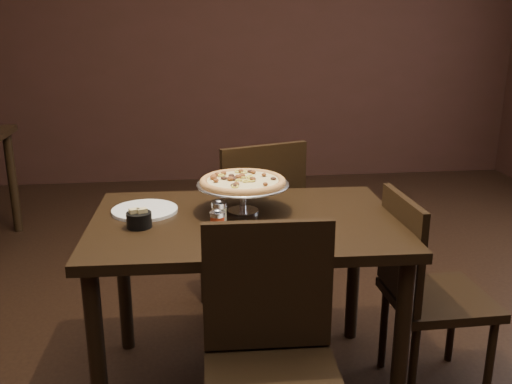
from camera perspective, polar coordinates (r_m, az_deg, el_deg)
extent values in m
cube|color=black|center=(5.64, -4.08, 15.22)|extent=(6.00, 0.02, 2.80)
cube|color=black|center=(2.33, -1.07, -3.18)|extent=(1.28, 0.87, 0.04)
cylinder|color=black|center=(2.22, -15.56, -16.20)|extent=(0.06, 0.06, 0.74)
cylinder|color=black|center=(2.30, 14.29, -14.91)|extent=(0.06, 0.06, 0.74)
cylinder|color=black|center=(2.83, -13.09, -8.42)|extent=(0.06, 0.06, 0.74)
cylinder|color=black|center=(2.89, 9.74, -7.67)|extent=(0.06, 0.06, 0.74)
cylinder|color=black|center=(4.66, -23.15, 0.88)|extent=(0.07, 0.07, 0.77)
cylinder|color=silver|center=(2.41, -1.31, -1.89)|extent=(0.13, 0.13, 0.01)
cylinder|color=silver|center=(2.39, -1.32, -0.63)|extent=(0.03, 0.03, 0.10)
cylinder|color=silver|center=(2.38, -1.33, 0.64)|extent=(0.09, 0.09, 0.01)
cylinder|color=#98989D|center=(2.37, -1.33, 0.77)|extent=(0.38, 0.38, 0.01)
torus|color=#98989D|center=(2.37, -1.33, 0.79)|extent=(0.39, 0.39, 0.01)
cylinder|color=#A46131|center=(2.37, -1.33, 0.96)|extent=(0.35, 0.35, 0.01)
torus|color=#A46131|center=(2.37, -1.33, 1.05)|extent=(0.36, 0.36, 0.03)
cylinder|color=tan|center=(2.37, -1.34, 1.16)|extent=(0.30, 0.30, 0.01)
cylinder|color=#FBF9C3|center=(2.25, -3.69, -2.41)|extent=(0.06, 0.06, 0.08)
cylinder|color=silver|center=(2.23, -3.71, -1.26)|extent=(0.06, 0.06, 0.02)
ellipsoid|color=silver|center=(2.23, -3.72, -0.89)|extent=(0.03, 0.03, 0.01)
cylinder|color=maroon|center=(2.16, -3.86, -3.30)|extent=(0.05, 0.05, 0.07)
cylinder|color=silver|center=(2.14, -3.89, -2.20)|extent=(0.06, 0.06, 0.02)
ellipsoid|color=silver|center=(2.14, -3.89, -1.84)|extent=(0.03, 0.03, 0.01)
cylinder|color=black|center=(2.27, -11.61, -2.75)|extent=(0.10, 0.10, 0.06)
cube|color=tan|center=(2.27, -12.04, -2.44)|extent=(0.05, 0.04, 0.07)
cube|color=tan|center=(2.26, -11.30, -2.42)|extent=(0.05, 0.04, 0.07)
cube|color=white|center=(2.10, 4.80, -4.70)|extent=(0.20, 0.20, 0.02)
cylinder|color=white|center=(2.45, -11.06, -1.81)|extent=(0.28, 0.28, 0.01)
cylinder|color=white|center=(2.06, -0.17, -5.13)|extent=(0.21, 0.21, 0.01)
cone|color=silver|center=(2.30, 0.03, 0.37)|extent=(0.15, 0.15, 0.00)
cylinder|color=black|center=(2.30, 0.03, 0.44)|extent=(0.07, 0.12, 0.02)
cube|color=black|center=(3.08, -0.94, -3.88)|extent=(0.58, 0.58, 0.04)
cube|color=black|center=(2.82, 0.82, -0.05)|extent=(0.44, 0.18, 0.48)
cylinder|color=black|center=(3.40, 0.58, -6.26)|extent=(0.04, 0.04, 0.45)
cylinder|color=black|center=(3.27, -5.27, -7.36)|extent=(0.04, 0.04, 0.45)
cylinder|color=black|center=(3.10, 3.68, -8.66)|extent=(0.04, 0.04, 0.45)
cylinder|color=black|center=(2.96, -2.66, -10.03)|extent=(0.04, 0.04, 0.45)
cube|color=black|center=(1.93, 1.19, -9.35)|extent=(0.44, 0.04, 0.46)
cube|color=black|center=(2.59, 17.79, -10.13)|extent=(0.42, 0.42, 0.04)
cube|color=black|center=(2.41, 14.31, -5.42)|extent=(0.04, 0.41, 0.43)
cylinder|color=black|center=(2.64, 22.33, -15.53)|extent=(0.04, 0.04, 0.40)
cylinder|color=black|center=(2.89, 19.01, -12.21)|extent=(0.04, 0.04, 0.40)
cylinder|color=black|center=(2.50, 15.42, -16.75)|extent=(0.04, 0.04, 0.40)
cylinder|color=black|center=(2.76, 12.66, -13.08)|extent=(0.04, 0.04, 0.40)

